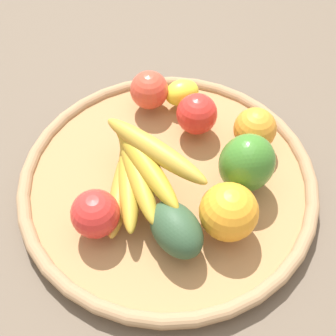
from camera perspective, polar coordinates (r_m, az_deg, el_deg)
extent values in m
plane|color=brown|center=(0.74, 0.00, -2.47)|extent=(2.40, 2.40, 0.00)
cylinder|color=#A5774A|center=(0.73, 0.00, -1.98)|extent=(0.46, 0.46, 0.02)
torus|color=#9E7955|center=(0.73, 0.00, -1.47)|extent=(0.47, 0.47, 0.02)
ellipsoid|color=#3D7929|center=(0.68, 9.69, 0.57)|extent=(0.11, 0.11, 0.10)
sphere|color=#D74532|center=(0.80, -2.31, 9.57)|extent=(0.08, 0.08, 0.07)
ellipsoid|color=#BC872F|center=(0.69, -5.60, -1.98)|extent=(0.12, 0.18, 0.03)
ellipsoid|color=#B0902A|center=(0.68, -4.81, -1.32)|extent=(0.14, 0.16, 0.03)
ellipsoid|color=#AF932A|center=(0.67, -3.85, -0.47)|extent=(0.17, 0.14, 0.03)
ellipsoid|color=gold|center=(0.66, -2.89, 0.61)|extent=(0.18, 0.10, 0.03)
ellipsoid|color=gold|center=(0.66, -1.61, 2.23)|extent=(0.19, 0.04, 0.03)
sphere|color=red|center=(0.65, -8.93, -5.59)|extent=(0.10, 0.10, 0.07)
sphere|color=orange|center=(0.64, 7.49, -5.38)|extent=(0.11, 0.11, 0.08)
sphere|color=red|center=(0.76, 3.56, 6.66)|extent=(0.09, 0.09, 0.07)
ellipsoid|color=yellow|center=(0.81, 1.71, 9.26)|extent=(0.07, 0.07, 0.04)
sphere|color=orange|center=(0.75, 10.65, 4.76)|extent=(0.08, 0.08, 0.07)
ellipsoid|color=#2F4C31|center=(0.63, 1.02, -7.55)|extent=(0.11, 0.09, 0.06)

